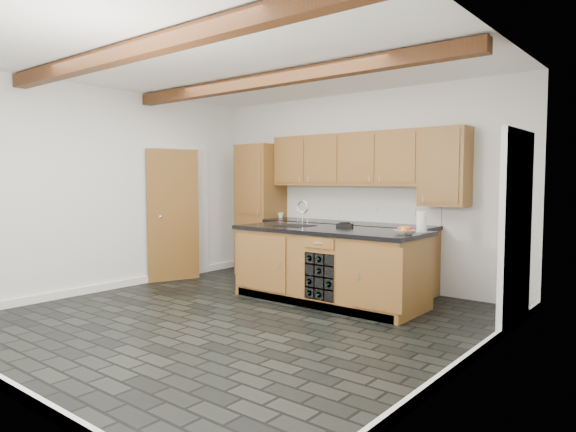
% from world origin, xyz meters
% --- Properties ---
extents(ground, '(5.00, 5.00, 0.00)m').
position_xyz_m(ground, '(0.00, 0.00, 0.00)').
color(ground, black).
rests_on(ground, ground).
extents(room_shell, '(5.01, 5.00, 5.00)m').
position_xyz_m(room_shell, '(-0.09, 0.53, 1.53)').
color(room_shell, white).
rests_on(room_shell, ground).
extents(back_cabinetry, '(3.65, 0.62, 2.20)m').
position_xyz_m(back_cabinetry, '(-0.38, 2.24, 0.98)').
color(back_cabinetry, brown).
rests_on(back_cabinetry, ground).
extents(island, '(2.48, 0.96, 0.93)m').
position_xyz_m(island, '(0.31, 1.28, 0.46)').
color(island, brown).
rests_on(island, ground).
extents(faucet, '(0.45, 0.40, 0.34)m').
position_xyz_m(faucet, '(-0.25, 1.33, 0.96)').
color(faucet, black).
rests_on(faucet, island).
extents(kitchen_scale, '(0.23, 0.18, 0.06)m').
position_xyz_m(kitchen_scale, '(0.38, 1.54, 0.96)').
color(kitchen_scale, black).
rests_on(kitchen_scale, island).
extents(fruit_bowl, '(0.29, 0.29, 0.05)m').
position_xyz_m(fruit_bowl, '(1.38, 1.21, 0.96)').
color(fruit_bowl, beige).
rests_on(fruit_bowl, island).
extents(fruit_cluster, '(0.16, 0.17, 0.07)m').
position_xyz_m(fruit_cluster, '(1.38, 1.21, 0.99)').
color(fruit_cluster, red).
rests_on(fruit_cluster, fruit_bowl).
extents(paper_towel, '(0.12, 0.12, 0.24)m').
position_xyz_m(paper_towel, '(1.42, 1.56, 1.05)').
color(paper_towel, white).
rests_on(paper_towel, island).
extents(mug, '(0.10, 0.10, 0.08)m').
position_xyz_m(mug, '(-1.30, 2.28, 0.97)').
color(mug, white).
rests_on(mug, back_cabinetry).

